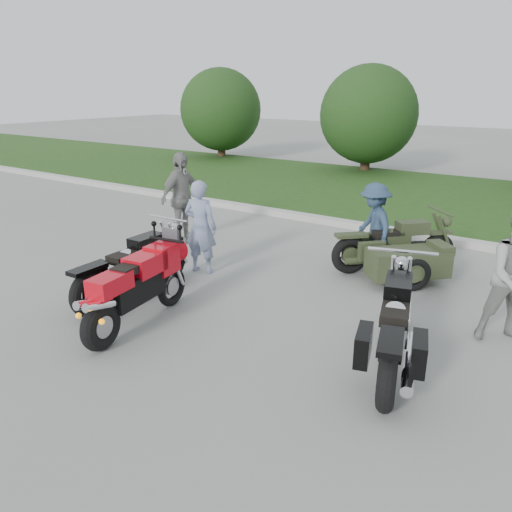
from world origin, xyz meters
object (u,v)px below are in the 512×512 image
Objects in this scene: person_stripe at (201,227)px; person_denim at (374,226)px; cruiser_sidecar at (400,256)px; cruiser_left at (130,270)px; cruiser_right at (394,331)px; person_back at (181,198)px; sportbike_red at (136,287)px.

person_stripe is 1.06× the size of person_denim.
cruiser_left is at bearing -89.99° from cruiser_sidecar.
cruiser_left is at bearing 73.12° from person_stripe.
cruiser_right is 6.13m from person_back.
cruiser_left is 1.54× the size of person_denim.
cruiser_right is (4.13, 0.31, 0.03)m from cruiser_left.
person_stripe is at bearing 83.49° from cruiser_left.
cruiser_right is 1.31× the size of person_back.
person_stripe is at bearing -127.82° from person_back.
cruiser_sidecar is 1.26× the size of person_stripe.
person_stripe reaches higher than cruiser_right.
sportbike_red is at bearing 179.28° from cruiser_right.
cruiser_sidecar is at bearing 43.45° from cruiser_left.
person_denim is at bearing -79.62° from person_back.
person_denim is (2.57, 3.54, 0.31)m from cruiser_left.
cruiser_left is 1.27× the size of person_back.
cruiser_left is 1.15× the size of cruiser_sidecar.
cruiser_left is at bearing -82.97° from person_denim.
person_stripe reaches higher than person_denim.
sportbike_red is 1.13× the size of person_back.
sportbike_red is 4.52m from cruiser_sidecar.
person_back is (-4.02, -0.74, 0.17)m from person_denim.
person_back is at bearing -129.88° from cruiser_sidecar.
person_denim is at bearing -161.53° from cruiser_sidecar.
cruiser_right is 1.18× the size of cruiser_sidecar.
person_stripe is at bearing 146.15° from cruiser_right.
cruiser_right is 4.21m from person_stripe.
cruiser_left is 4.38m from person_denim.
sportbike_red reaches higher than cruiser_right.
person_denim is at bearing 59.09° from sportbike_red.
cruiser_sidecar is (2.38, 3.84, -0.18)m from sportbike_red.
cruiser_sidecar is 0.79m from person_denim.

